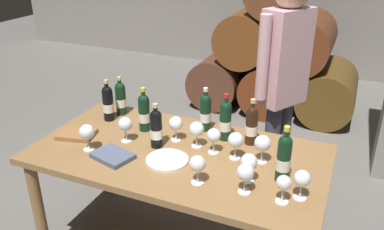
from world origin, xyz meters
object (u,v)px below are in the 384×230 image
Objects in this scene: wine_bottle_0 at (144,112)px; wine_bottle_2 at (225,120)px; wine_bottle_5 at (108,103)px; wine_glass_7 at (236,141)px; wine_glass_10 at (263,144)px; wine_glass_1 at (284,184)px; wine_bottle_3 at (156,128)px; dining_table at (179,165)px; wine_glass_4 at (245,173)px; wine_glass_11 at (125,125)px; serving_plate at (167,160)px; wine_bottle_6 at (284,158)px; wine_glass_8 at (302,179)px; wine_glass_6 at (197,129)px; wine_bottle_7 at (252,125)px; wine_glass_5 at (176,124)px; sommelier_presenting at (283,76)px; wine_bottle_1 at (205,112)px; leather_ledger at (77,134)px; wine_glass_3 at (214,136)px; wine_bottle_4 at (121,98)px; tasting_notebook at (113,156)px; wine_glass_2 at (249,163)px; wine_glass_9 at (197,164)px; wine_glass_0 at (87,132)px.

wine_bottle_2 is at bearing 9.56° from wine_bottle_0.
wine_bottle_5 is 1.77× the size of wine_glass_7.
wine_glass_1 is at bearing -60.39° from wine_glass_10.
wine_bottle_5 is at bearing 173.17° from wine_glass_10.
wine_bottle_3 reaches higher than wine_glass_1.
wine_glass_7 reaches higher than dining_table.
wine_glass_11 is at bearing 164.62° from wine_glass_4.
wine_bottle_0 is 1.21× the size of serving_plate.
wine_glass_8 is (0.11, -0.12, -0.02)m from wine_bottle_6.
wine_bottle_7 is at bearing 30.65° from wine_glass_6.
wine_glass_11 is at bearing -154.41° from wine_glass_5.
sommelier_presenting reaches higher than wine_glass_11.
leather_ledger is at bearing -149.95° from wine_bottle_1.
wine_glass_1 is 0.88× the size of wine_glass_10.
wine_bottle_3 is 0.96× the size of wine_bottle_7.
wine_glass_10 is (-0.14, 0.13, -0.02)m from wine_bottle_6.
wine_bottle_0 is 0.52m from wine_glass_3.
wine_bottle_0 is 1.88× the size of wine_glass_8.
wine_bottle_3 is 1.01× the size of wine_bottle_4.
wine_glass_7 is at bearing 149.78° from wine_glass_8.
wine_glass_4 is at bearing -21.51° from wine_bottle_3.
wine_bottle_7 reaches higher than dining_table.
tasting_notebook is (-1.04, -0.04, -0.10)m from wine_glass_8.
wine_bottle_0 reaches higher than dining_table.
wine_bottle_2 is 2.05× the size of wine_glass_1.
wine_glass_7 is (0.25, -0.04, 0.00)m from wine_glass_6.
wine_glass_3 reaches higher than leather_ledger.
wine_bottle_7 is at bearing 21.42° from wine_glass_11.
wine_bottle_0 is 0.88m from wine_glass_4.
wine_glass_1 is 0.97m from tasting_notebook.
wine_bottle_0 is 0.96m from sommelier_presenting.
leather_ledger is 0.13× the size of sommelier_presenting.
wine_bottle_7 reaches higher than wine_glass_2.
wine_bottle_0 is at bearing 80.99° from wine_glass_11.
wine_glass_4 is (0.27, -0.49, -0.02)m from wine_bottle_2.
wine_bottle_3 reaches higher than wine_glass_4.
wine_glass_11 is at bearing -1.34° from leather_ledger.
tasting_notebook is at bearing 175.90° from wine_glass_9.
wine_glass_11 is at bearing -153.86° from wine_bottle_2.
wine_glass_4 is 0.33m from wine_glass_7.
wine_bottle_1 reaches higher than wine_glass_2.
wine_glass_5 is at bearing 128.54° from wine_glass_9.
wine_glass_5 is 0.27m from serving_plate.
leather_ledger is at bearing -144.43° from wine_bottle_0.
tasting_notebook is at bearing -137.15° from wine_bottle_2.
wine_glass_6 is 0.43m from wine_glass_11.
wine_glass_10 reaches higher than wine_glass_1.
wine_bottle_5 reaches higher than wine_glass_1.
tasting_notebook is (-0.92, -0.16, -0.12)m from wine_bottle_6.
wine_bottle_6 is 1.11m from wine_glass_0.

